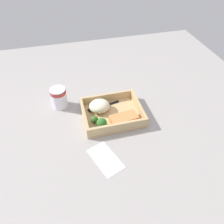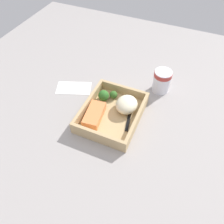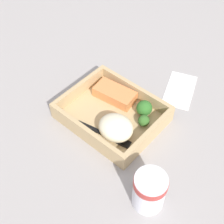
% 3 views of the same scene
% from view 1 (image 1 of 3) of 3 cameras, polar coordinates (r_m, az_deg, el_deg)
% --- Properties ---
extents(ground_plane, '(1.60, 1.60, 0.02)m').
position_cam_1_polar(ground_plane, '(1.01, 0.00, -1.54)').
color(ground_plane, '#9C9693').
extents(takeout_tray, '(0.26, 0.21, 0.01)m').
position_cam_1_polar(takeout_tray, '(1.00, 0.00, -0.88)').
color(takeout_tray, tan).
rests_on(takeout_tray, ground_plane).
extents(tray_rim, '(0.26, 0.21, 0.04)m').
position_cam_1_polar(tray_rim, '(0.98, 0.00, 0.23)').
color(tray_rim, tan).
rests_on(tray_rim, takeout_tray).
extents(salmon_fillet, '(0.13, 0.07, 0.03)m').
position_cam_1_polar(salmon_fillet, '(0.95, 3.09, -1.84)').
color(salmon_fillet, '#E98449').
rests_on(salmon_fillet, takeout_tray).
extents(mashed_potatoes, '(0.09, 0.08, 0.05)m').
position_cam_1_polar(mashed_potatoes, '(1.00, -3.29, 1.57)').
color(mashed_potatoes, beige).
rests_on(mashed_potatoes, takeout_tray).
extents(broccoli_floret_1, '(0.04, 0.04, 0.04)m').
position_cam_1_polar(broccoli_floret_1, '(0.92, -2.73, -2.94)').
color(broccoli_floret_1, '#83A362').
rests_on(broccoli_floret_1, takeout_tray).
extents(broccoli_floret_2, '(0.03, 0.03, 0.03)m').
position_cam_1_polar(broccoli_floret_2, '(0.95, -4.58, -1.95)').
color(broccoli_floret_2, '#80985B').
rests_on(broccoli_floret_2, takeout_tray).
extents(fork, '(0.16, 0.05, 0.00)m').
position_cam_1_polar(fork, '(1.03, -2.72, 1.40)').
color(fork, black).
rests_on(fork, takeout_tray).
extents(paper_cup, '(0.07, 0.07, 0.10)m').
position_cam_1_polar(paper_cup, '(1.05, -13.71, 3.87)').
color(paper_cup, white).
rests_on(paper_cup, ground_plane).
extents(receipt_slip, '(0.13, 0.17, 0.00)m').
position_cam_1_polar(receipt_slip, '(0.85, -1.74, -12.08)').
color(receipt_slip, white).
rests_on(receipt_slip, ground_plane).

